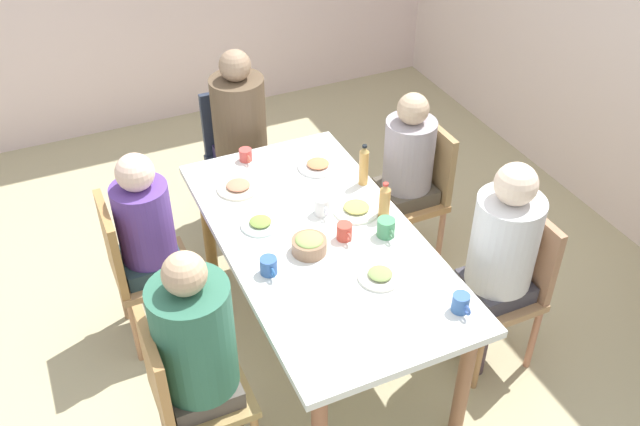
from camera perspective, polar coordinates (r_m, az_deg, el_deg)
ground_plane at (r=4.02m, az=0.00°, el=-10.20°), size 6.69×6.69×0.00m
dining_table at (r=3.56m, az=0.00°, el=-2.99°), size 1.81×0.93×0.75m
chair_0 at (r=4.62m, az=-6.61°, el=5.02°), size 0.40×0.40×0.90m
person_0 at (r=4.43m, az=-6.45°, el=7.02°), size 0.33×0.33×1.24m
chair_1 at (r=3.74m, az=14.91°, el=-5.26°), size 0.40×0.40×0.90m
person_1 at (r=3.54m, az=14.35°, el=-2.93°), size 0.32×0.32×1.23m
chair_2 at (r=4.29m, az=7.83°, el=2.10°), size 0.40×0.40×0.90m
person_2 at (r=4.15m, az=6.94°, el=3.77°), size 0.30×0.30×1.15m
chair_3 at (r=3.19m, az=-10.88°, el=-13.92°), size 0.40×0.40×0.90m
person_3 at (r=3.02m, az=-9.78°, el=-10.57°), size 0.33×0.33×1.25m
chair_4 at (r=3.82m, az=-14.54°, el=-4.02°), size 0.40×0.40×0.90m
person_4 at (r=3.72m, az=-13.60°, el=-1.55°), size 0.30×0.30×1.16m
plate_0 at (r=3.28m, az=4.85°, el=-5.04°), size 0.21×0.21×0.04m
plate_1 at (r=3.85m, az=-6.59°, el=2.09°), size 0.23×0.23×0.04m
plate_2 at (r=3.67m, az=2.94°, el=0.33°), size 0.24×0.24×0.04m
plate_3 at (r=3.99m, az=-0.17°, el=3.85°), size 0.23×0.23×0.04m
plate_4 at (r=3.58m, az=-4.81°, el=-0.85°), size 0.20×0.20×0.04m
bowl_0 at (r=3.39m, az=-0.88°, el=-2.52°), size 0.17×0.17×0.09m
cup_0 at (r=3.16m, az=11.26°, el=-7.13°), size 0.11×0.08×0.09m
cup_1 at (r=3.62m, az=0.16°, el=0.56°), size 0.12×0.08×0.10m
cup_2 at (r=3.47m, az=1.99°, el=-1.52°), size 0.11×0.08×0.09m
cup_3 at (r=3.50m, az=5.34°, el=-1.20°), size 0.13×0.09×0.10m
cup_4 at (r=3.28m, az=-4.14°, el=-4.28°), size 0.12×0.08×0.08m
cup_5 at (r=4.06m, az=-5.99°, el=4.65°), size 0.11×0.07×0.07m
bottle_0 at (r=3.81m, az=3.54°, el=3.82°), size 0.05×0.05×0.24m
bottle_1 at (r=3.59m, az=5.22°, el=0.96°), size 0.06×0.06×0.21m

